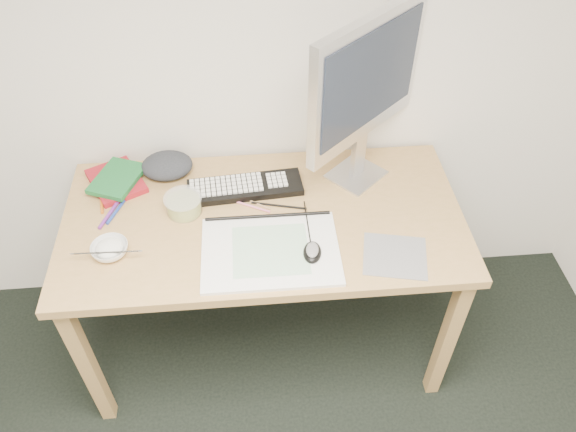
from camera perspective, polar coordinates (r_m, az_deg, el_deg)
The scene contains 18 objects.
desk at distance 2.02m, azimuth -2.45°, elevation -1.73°, with size 1.40×0.70×0.75m.
mousepad at distance 1.87m, azimuth 10.81°, elevation -4.00°, with size 0.20×0.19×0.00m, color gray.
sketchpad at distance 1.84m, azimuth -1.79°, elevation -3.60°, with size 0.45×0.32×0.01m, color silver.
keyboard at distance 2.06m, azimuth -4.38°, elevation 2.91°, with size 0.42×0.13×0.02m, color black.
monitor at distance 1.91m, azimuth 7.95°, elevation 13.15°, with size 0.43×0.39×0.63m.
mouse at distance 1.81m, azimuth 2.49°, elevation -3.48°, with size 0.06×0.09×0.03m, color black.
rice_bowl at distance 1.92m, azimuth -17.63°, elevation -3.28°, with size 0.12×0.12×0.04m, color silver.
chopsticks at distance 1.88m, azimuth -17.97°, elevation -3.55°, with size 0.02×0.02×0.22m, color silver.
fruit_tub at distance 1.99m, azimuth -10.55°, elevation 1.16°, with size 0.13×0.13×0.06m, color #D6C14B.
book_red at distance 2.18m, azimuth -17.05°, elevation 3.41°, with size 0.17×0.22×0.02m, color maroon.
book_green at distance 2.15m, azimuth -16.95°, elevation 3.66°, with size 0.15×0.20×0.02m, color #18602C.
cloth_lump at distance 2.16m, azimuth -12.18°, elevation 5.03°, with size 0.16×0.13×0.07m, color #292B32.
pencil_pink at distance 2.01m, azimuth -4.45°, elevation 1.21°, with size 0.01×0.01×0.20m, color pink.
pencil_tan at distance 2.02m, azimuth -3.76°, elevation 1.52°, with size 0.01×0.01×0.16m, color tan.
pencil_black at distance 1.99m, azimuth -0.93°, elevation 1.06°, with size 0.01×0.01×0.20m, color black.
marker_blue at distance 2.06m, azimuth -17.10°, elevation 0.39°, with size 0.01×0.01×0.12m, color #1D389F.
marker_orange at distance 2.11m, azimuth -18.42°, elevation 1.33°, with size 0.01×0.01×0.11m, color #CC6618.
marker_purple at distance 2.06m, azimuth -17.75°, elevation 0.13°, with size 0.01×0.01×0.14m, color #6C268B.
Camera 1 is at (0.30, 0.04, 2.13)m, focal length 35.00 mm.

